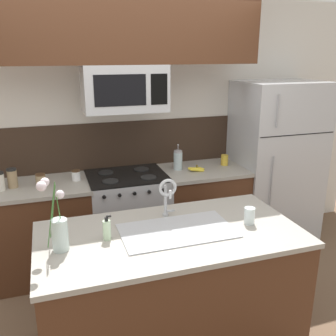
{
  "coord_description": "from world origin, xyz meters",
  "views": [
    {
      "loc": [
        -0.69,
        -2.5,
        2.07
      ],
      "look_at": [
        0.22,
        0.27,
        1.16
      ],
      "focal_mm": 40.0,
      "sensor_mm": 36.0,
      "label": 1
    }
  ],
  "objects_px": {
    "coffee_tin": "(225,160)",
    "refrigerator": "(274,163)",
    "stove_range": "(128,218)",
    "storage_jar_medium": "(12,178)",
    "storage_jar_squat": "(76,175)",
    "flower_vase": "(58,229)",
    "microwave": "(124,88)",
    "dish_soap_bottle": "(107,230)",
    "sink_faucet": "(167,193)",
    "drinking_glass": "(249,216)",
    "french_press": "(178,160)",
    "banana_bunch": "(197,169)",
    "storage_jar_short": "(41,180)"
  },
  "relations": [
    {
      "from": "french_press",
      "to": "sink_faucet",
      "type": "xyz_separation_m",
      "value": [
        -0.47,
        -1.09,
        0.1
      ]
    },
    {
      "from": "storage_jar_squat",
      "to": "flower_vase",
      "type": "height_order",
      "value": "flower_vase"
    },
    {
      "from": "coffee_tin",
      "to": "sink_faucet",
      "type": "xyz_separation_m",
      "value": [
        -0.99,
        -1.08,
        0.14
      ]
    },
    {
      "from": "stove_range",
      "to": "flower_vase",
      "type": "bearing_deg",
      "value": -118.47
    },
    {
      "from": "storage_jar_medium",
      "to": "drinking_glass",
      "type": "relative_size",
      "value": 1.47
    },
    {
      "from": "stove_range",
      "to": "banana_bunch",
      "type": "height_order",
      "value": "banana_bunch"
    },
    {
      "from": "banana_bunch",
      "to": "microwave",
      "type": "bearing_deg",
      "value": 176.85
    },
    {
      "from": "banana_bunch",
      "to": "french_press",
      "type": "bearing_deg",
      "value": 143.01
    },
    {
      "from": "storage_jar_short",
      "to": "sink_faucet",
      "type": "height_order",
      "value": "sink_faucet"
    },
    {
      "from": "storage_jar_short",
      "to": "dish_soap_bottle",
      "type": "height_order",
      "value": "dish_soap_bottle"
    },
    {
      "from": "coffee_tin",
      "to": "refrigerator",
      "type": "bearing_deg",
      "value": -2.88
    },
    {
      "from": "refrigerator",
      "to": "coffee_tin",
      "type": "relative_size",
      "value": 16.16
    },
    {
      "from": "storage_jar_medium",
      "to": "dish_soap_bottle",
      "type": "bearing_deg",
      "value": -62.52
    },
    {
      "from": "stove_range",
      "to": "refrigerator",
      "type": "bearing_deg",
      "value": 0.69
    },
    {
      "from": "stove_range",
      "to": "french_press",
      "type": "height_order",
      "value": "french_press"
    },
    {
      "from": "storage_jar_medium",
      "to": "french_press",
      "type": "distance_m",
      "value": 1.58
    },
    {
      "from": "storage_jar_short",
      "to": "coffee_tin",
      "type": "height_order",
      "value": "coffee_tin"
    },
    {
      "from": "coffee_tin",
      "to": "flower_vase",
      "type": "height_order",
      "value": "flower_vase"
    },
    {
      "from": "coffee_tin",
      "to": "stove_range",
      "type": "bearing_deg",
      "value": -177.33
    },
    {
      "from": "storage_jar_medium",
      "to": "refrigerator",
      "type": "bearing_deg",
      "value": 0.19
    },
    {
      "from": "storage_jar_squat",
      "to": "coffee_tin",
      "type": "bearing_deg",
      "value": 0.54
    },
    {
      "from": "microwave",
      "to": "storage_jar_squat",
      "type": "relative_size",
      "value": 7.71
    },
    {
      "from": "refrigerator",
      "to": "storage_jar_medium",
      "type": "distance_m",
      "value": 2.7
    },
    {
      "from": "french_press",
      "to": "dish_soap_bottle",
      "type": "bearing_deg",
      "value": -126.26
    },
    {
      "from": "coffee_tin",
      "to": "drinking_glass",
      "type": "bearing_deg",
      "value": -109.4
    },
    {
      "from": "refrigerator",
      "to": "storage_jar_medium",
      "type": "bearing_deg",
      "value": -179.81
    },
    {
      "from": "french_press",
      "to": "flower_vase",
      "type": "height_order",
      "value": "flower_vase"
    },
    {
      "from": "banana_bunch",
      "to": "dish_soap_bottle",
      "type": "height_order",
      "value": "dish_soap_bottle"
    },
    {
      "from": "microwave",
      "to": "refrigerator",
      "type": "distance_m",
      "value": 1.88
    },
    {
      "from": "coffee_tin",
      "to": "dish_soap_bottle",
      "type": "xyz_separation_m",
      "value": [
        -1.46,
        -1.27,
        0.01
      ]
    },
    {
      "from": "microwave",
      "to": "storage_jar_medium",
      "type": "relative_size",
      "value": 4.23
    },
    {
      "from": "storage_jar_squat",
      "to": "drinking_glass",
      "type": "distance_m",
      "value": 1.71
    },
    {
      "from": "sink_faucet",
      "to": "drinking_glass",
      "type": "bearing_deg",
      "value": -27.2
    },
    {
      "from": "storage_jar_squat",
      "to": "banana_bunch",
      "type": "relative_size",
      "value": 0.51
    },
    {
      "from": "dish_soap_bottle",
      "to": "flower_vase",
      "type": "xyz_separation_m",
      "value": [
        -0.3,
        -0.04,
        0.07
      ]
    },
    {
      "from": "storage_jar_squat",
      "to": "flower_vase",
      "type": "xyz_separation_m",
      "value": [
        -0.21,
        -1.3,
        0.09
      ]
    },
    {
      "from": "stove_range",
      "to": "storage_jar_squat",
      "type": "relative_size",
      "value": 9.63
    },
    {
      "from": "storage_jar_medium",
      "to": "flower_vase",
      "type": "distance_m",
      "value": 1.32
    },
    {
      "from": "storage_jar_squat",
      "to": "coffee_tin",
      "type": "distance_m",
      "value": 1.55
    },
    {
      "from": "coffee_tin",
      "to": "dish_soap_bottle",
      "type": "distance_m",
      "value": 1.93
    },
    {
      "from": "storage_jar_medium",
      "to": "microwave",
      "type": "bearing_deg",
      "value": -1.77
    },
    {
      "from": "french_press",
      "to": "sink_faucet",
      "type": "bearing_deg",
      "value": -113.29
    },
    {
      "from": "storage_jar_short",
      "to": "french_press",
      "type": "distance_m",
      "value": 1.34
    },
    {
      "from": "storage_jar_short",
      "to": "drinking_glass",
      "type": "bearing_deg",
      "value": -42.77
    },
    {
      "from": "flower_vase",
      "to": "stove_range",
      "type": "bearing_deg",
      "value": 61.53
    },
    {
      "from": "banana_bunch",
      "to": "flower_vase",
      "type": "relative_size",
      "value": 0.4
    },
    {
      "from": "coffee_tin",
      "to": "sink_faucet",
      "type": "relative_size",
      "value": 0.36
    },
    {
      "from": "storage_jar_squat",
      "to": "dish_soap_bottle",
      "type": "xyz_separation_m",
      "value": [
        0.09,
        -1.25,
        0.02
      ]
    },
    {
      "from": "microwave",
      "to": "french_press",
      "type": "xyz_separation_m",
      "value": [
        0.55,
        0.08,
        -0.74
      ]
    },
    {
      "from": "storage_jar_squat",
      "to": "refrigerator",
      "type": "bearing_deg",
      "value": -0.41
    }
  ]
}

